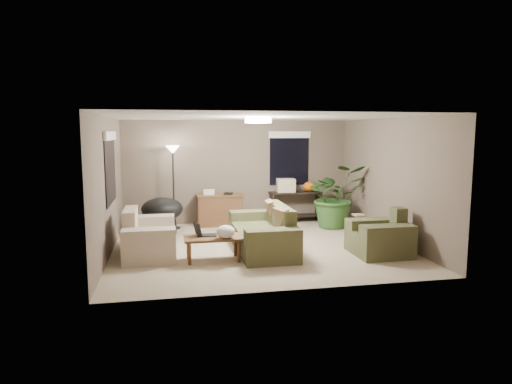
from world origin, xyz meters
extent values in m
plane|color=tan|center=(0.00, 0.00, 0.00)|extent=(5.50, 5.50, 0.00)
plane|color=white|center=(0.00, 0.00, 2.50)|extent=(5.50, 5.50, 0.00)
plane|color=brown|center=(0.00, 2.50, 1.25)|extent=(5.50, 0.00, 5.50)
plane|color=brown|center=(0.00, -2.50, 1.25)|extent=(5.50, 0.00, 5.50)
plane|color=brown|center=(-2.75, 0.00, 1.25)|extent=(0.00, 5.00, 5.00)
plane|color=brown|center=(2.75, 0.00, 1.25)|extent=(0.00, 5.00, 5.00)
cube|color=#494A2C|center=(0.02, -0.27, 0.21)|extent=(0.95, 1.48, 0.42)
cube|color=#4D4E2F|center=(0.38, -0.27, 0.64)|extent=(0.22, 1.48, 0.43)
cube|color=#4C4D2E|center=(0.02, -1.19, 0.30)|extent=(0.95, 0.36, 0.60)
cube|color=#4A4C2D|center=(0.02, 0.65, 0.30)|extent=(0.95, 0.36, 0.60)
cube|color=#8C7251|center=(0.32, -0.72, 0.65)|extent=(0.32, 0.49, 0.47)
cube|color=#8C7251|center=(0.32, 0.18, 0.65)|extent=(0.26, 0.46, 0.47)
cube|color=beige|center=(-2.04, -0.14, 0.21)|extent=(0.90, 0.88, 0.42)
cube|color=beige|center=(-2.38, -0.14, 0.64)|extent=(0.22, 0.88, 0.43)
cube|color=beige|center=(-2.04, -0.76, 0.30)|extent=(0.90, 0.36, 0.60)
cube|color=beige|center=(-2.04, 0.48, 0.30)|extent=(0.90, 0.36, 0.60)
cube|color=#44462A|center=(2.06, -0.97, 0.21)|extent=(0.95, 0.28, 0.42)
cube|color=#4F5130|center=(2.42, -0.97, 0.64)|extent=(0.22, 0.28, 0.43)
cube|color=#4D4F2F|center=(2.06, -1.29, 0.30)|extent=(0.95, 0.36, 0.60)
cube|color=#484A2C|center=(2.06, -0.65, 0.30)|extent=(0.95, 0.36, 0.60)
cube|color=brown|center=(-0.95, -0.78, 0.40)|extent=(1.00, 0.55, 0.04)
cylinder|color=brown|center=(-1.37, -0.98, 0.19)|extent=(0.06, 0.06, 0.38)
cylinder|color=brown|center=(-0.53, -0.98, 0.19)|extent=(0.06, 0.06, 0.38)
cylinder|color=brown|center=(-1.37, -0.58, 0.19)|extent=(0.06, 0.06, 0.38)
cylinder|color=brown|center=(-0.53, -0.58, 0.19)|extent=(0.06, 0.06, 0.38)
cube|color=black|center=(-1.05, -0.68, 0.43)|extent=(0.34, 0.24, 0.02)
cube|color=black|center=(-1.21, -0.68, 0.55)|extent=(0.15, 0.24, 0.22)
ellipsoid|color=white|center=(-0.75, -0.93, 0.53)|extent=(0.41, 0.40, 0.23)
cube|color=brown|center=(-0.49, 2.18, 0.35)|extent=(1.05, 0.45, 0.71)
cube|color=brown|center=(-0.49, 2.18, 0.73)|extent=(1.10, 0.50, 0.04)
cube|color=silver|center=(-0.74, 2.18, 0.81)|extent=(0.28, 0.23, 0.12)
cube|color=black|center=(-0.29, 2.13, 0.77)|extent=(0.24, 0.27, 0.04)
cube|color=black|center=(1.41, 2.28, 0.73)|extent=(1.30, 0.40, 0.04)
cube|color=black|center=(0.81, 2.28, 0.35)|extent=(0.05, 0.38, 0.71)
cube|color=black|center=(2.01, 2.28, 0.35)|extent=(0.05, 0.38, 0.71)
cube|color=black|center=(1.41, 2.28, 0.15)|extent=(1.25, 0.36, 0.03)
ellipsoid|color=orange|center=(1.76, 2.28, 0.87)|extent=(0.31, 0.31, 0.24)
cube|color=beige|center=(1.16, 2.28, 0.91)|extent=(0.47, 0.37, 0.33)
cylinder|color=black|center=(-1.83, 1.52, 0.15)|extent=(0.60, 0.60, 0.30)
ellipsoid|color=black|center=(-1.83, 1.52, 0.55)|extent=(0.96, 0.96, 0.50)
cylinder|color=black|center=(-1.56, 2.05, 0.01)|extent=(0.28, 0.28, 0.02)
cylinder|color=black|center=(-1.56, 2.05, 0.90)|extent=(0.04, 0.04, 1.78)
cone|color=white|center=(-1.56, 2.05, 1.82)|extent=(0.32, 0.32, 0.18)
cylinder|color=white|center=(0.00, 0.00, 2.44)|extent=(0.50, 0.50, 0.10)
imported|color=#2D5923|center=(2.13, 1.45, 0.58)|extent=(1.34, 1.48, 1.16)
cube|color=tan|center=(2.23, 0.35, 0.01)|extent=(0.32, 0.32, 0.03)
cylinder|color=tan|center=(2.23, 0.35, 0.25)|extent=(0.12, 0.12, 0.44)
cube|color=tan|center=(2.23, 0.35, 0.48)|extent=(0.22, 0.22, 0.03)
cube|color=black|center=(-2.73, 0.30, 1.55)|extent=(0.01, 1.50, 1.30)
cube|color=white|center=(-2.71, 0.30, 2.15)|extent=(0.05, 1.56, 0.16)
cube|color=black|center=(1.30, 2.48, 1.55)|extent=(1.00, 0.01, 1.30)
cube|color=white|center=(1.30, 2.46, 2.15)|extent=(1.06, 0.05, 0.16)
camera|label=1|loc=(-1.72, -8.50, 2.23)|focal=32.00mm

